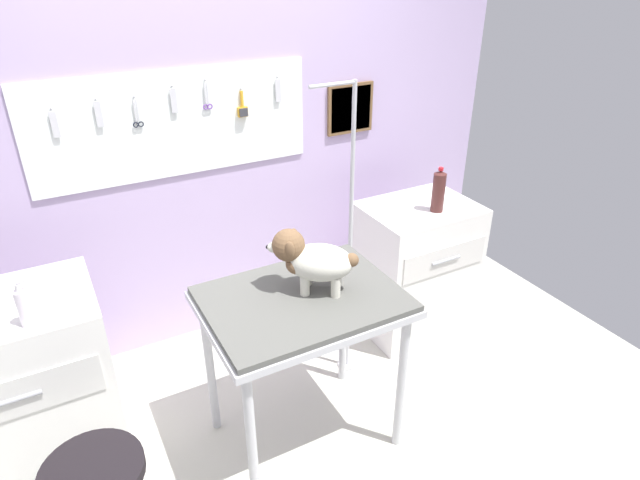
% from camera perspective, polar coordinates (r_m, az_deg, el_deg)
% --- Properties ---
extents(ground, '(4.40, 4.00, 0.04)m').
position_cam_1_polar(ground, '(2.94, -0.88, -21.78)').
color(ground, '#B9B8A7').
extents(rear_wall_panel, '(4.00, 0.11, 2.30)m').
position_cam_1_polar(rear_wall_panel, '(3.27, -11.65, 8.37)').
color(rear_wall_panel, '#B6A0CB').
rests_on(rear_wall_panel, ground).
extents(grooming_table, '(0.89, 0.66, 0.86)m').
position_cam_1_polar(grooming_table, '(2.50, -1.82, -7.70)').
color(grooming_table, '#B7B7BC').
rests_on(grooming_table, ground).
extents(grooming_arm, '(0.29, 0.11, 1.70)m').
position_cam_1_polar(grooming_arm, '(2.93, 3.02, -1.18)').
color(grooming_arm, '#B7B7BC').
rests_on(grooming_arm, ground).
extents(dog, '(0.38, 0.32, 0.30)m').
position_cam_1_polar(dog, '(2.41, -0.94, -2.03)').
color(dog, silver).
rests_on(dog, grooming_table).
extents(counter_left, '(0.80, 0.58, 0.93)m').
position_cam_1_polar(counter_left, '(2.89, -29.06, -13.91)').
color(counter_left, silver).
rests_on(counter_left, ground).
extents(cabinet_right, '(0.68, 0.54, 0.86)m').
position_cam_1_polar(cabinet_right, '(3.55, 9.93, -2.82)').
color(cabinet_right, silver).
rests_on(cabinet_right, ground).
extents(detangler_spray, '(0.05, 0.05, 0.20)m').
position_cam_1_polar(detangler_spray, '(2.41, -28.62, -6.21)').
color(detangler_spray, white).
rests_on(detangler_spray, counter_left).
extents(soda_bottle, '(0.07, 0.07, 0.27)m').
position_cam_1_polar(soda_bottle, '(3.26, 12.33, 5.04)').
color(soda_bottle, '#492320').
rests_on(soda_bottle, cabinet_right).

